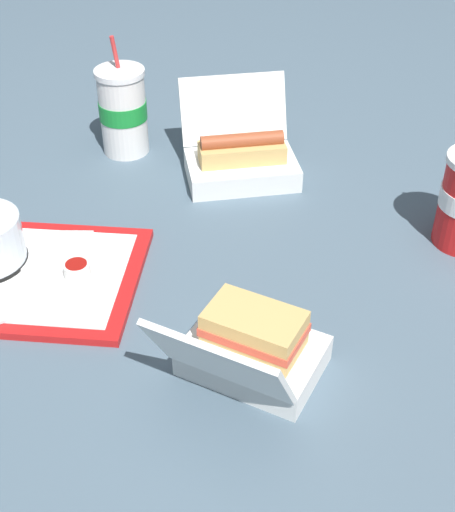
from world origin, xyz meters
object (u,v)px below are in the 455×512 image
soda_cup_left (123,111)px  ketchup_cup (77,270)px  food_tray (16,275)px  clamshell_sandwich_corner (250,348)px  clamshell_hotdog_front (241,157)px  plastic_fork (38,309)px

soda_cup_left → ketchup_cup: bearing=94.7°
food_tray → clamshell_sandwich_corner: size_ratio=1.64×
clamshell_hotdog_front → clamshell_sandwich_corner: 0.49m
plastic_fork → ketchup_cup: bearing=-144.0°
food_tray → clamshell_sandwich_corner: clamshell_sandwich_corner is taller
ketchup_cup → clamshell_hotdog_front: 0.39m
clamshell_sandwich_corner → soda_cup_left: bearing=-60.8°
clamshell_sandwich_corner → plastic_fork: bearing=-11.2°
ketchup_cup → soda_cup_left: 0.41m
clamshell_hotdog_front → clamshell_sandwich_corner: (-0.07, 0.48, 0.00)m
clamshell_sandwich_corner → soda_cup_left: soda_cup_left is taller
clamshell_sandwich_corner → ketchup_cup: bearing=-27.3°
food_tray → clamshell_hotdog_front: 0.45m
soda_cup_left → food_tray: bearing=81.1°
soda_cup_left → clamshell_sandwich_corner: bearing=119.2°
clamshell_sandwich_corner → soda_cup_left: 0.63m
clamshell_hotdog_front → soda_cup_left: (0.23, -0.06, 0.04)m
plastic_fork → soda_cup_left: (0.00, -0.49, 0.07)m
food_tray → clamshell_sandwich_corner: 0.40m
ketchup_cup → soda_cup_left: soda_cup_left is taller
food_tray → soda_cup_left: soda_cup_left is taller
ketchup_cup → clamshell_hotdog_front: (-0.20, -0.34, 0.01)m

